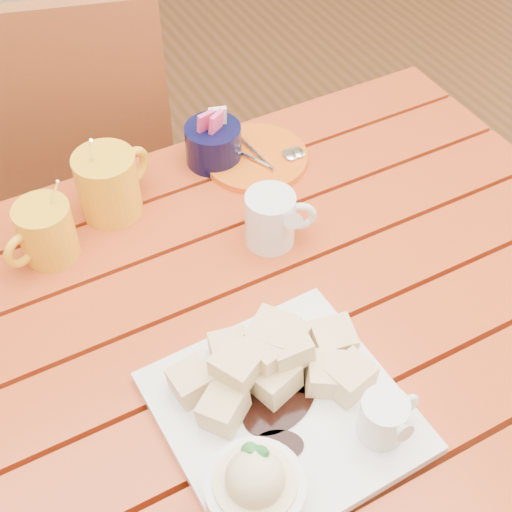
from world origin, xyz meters
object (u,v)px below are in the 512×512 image
orange_saucer (257,157)px  coffee_mug_right (109,183)px  table (234,372)px  chair_far (62,170)px  coffee_mug_left (45,232)px  dessert_plate (279,415)px

orange_saucer → coffee_mug_right: bearing=179.4°
table → coffee_mug_right: bearing=101.0°
table → chair_far: chair_far is taller
table → orange_saucer: orange_saucer is taller
coffee_mug_left → chair_far: (0.11, 0.43, -0.25)m
table → coffee_mug_left: coffee_mug_left is taller
coffee_mug_left → chair_far: size_ratio=0.14×
table → chair_far: 0.69m
dessert_plate → orange_saucer: dessert_plate is taller
orange_saucer → chair_far: bearing=123.7°
coffee_mug_right → coffee_mug_left: bearing=177.4°
coffee_mug_left → orange_saucer: 0.37m
dessert_plate → coffee_mug_left: bearing=110.4°
coffee_mug_right → orange_saucer: bearing=-25.3°
dessert_plate → chair_far: size_ratio=0.29×
table → coffee_mug_left: bearing=124.9°
table → dessert_plate: 0.22m
coffee_mug_left → coffee_mug_right: 0.13m
coffee_mug_right → orange_saucer: 0.26m
dessert_plate → chair_far: 0.87m
table → coffee_mug_right: size_ratio=7.62×
table → dessert_plate: bearing=-97.3°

